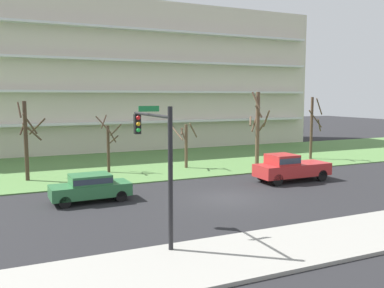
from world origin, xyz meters
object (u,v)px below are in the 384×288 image
tree_right (258,126)px  tree_far_right (312,127)px  tree_far_left (27,138)px  sedan_green_near_left (90,186)px  pickup_red_center_left (290,167)px  tree_left (109,144)px  tree_center (186,143)px  traffic_signal_mast (156,149)px

tree_right → tree_far_right: bearing=4.3°
tree_far_right → tree_far_left: bearing=179.8°
sedan_green_near_left → tree_far_right: bearing=-163.7°
pickup_red_center_left → tree_left: bearing=-37.6°
pickup_red_center_left → tree_center: bearing=-59.1°
tree_far_right → traffic_signal_mast: (-20.63, -14.85, 0.66)m
tree_far_right → sedan_green_near_left: bearing=-161.5°
traffic_signal_mast → tree_far_right: bearing=35.7°
tree_left → pickup_red_center_left: (10.82, -8.28, -1.30)m
tree_right → sedan_green_near_left: tree_right is taller
tree_far_left → traffic_signal_mast: (4.27, -14.95, 0.73)m
tree_right → pickup_red_center_left: bearing=-104.7°
tree_far_left → traffic_signal_mast: 15.57m
tree_right → tree_left: bearing=173.7°
pickup_red_center_left → tree_far_right: bearing=-138.3°
tree_far_left → traffic_signal_mast: tree_far_left is taller
tree_far_left → tree_center: bearing=1.0°
tree_far_left → pickup_red_center_left: tree_far_left is taller
tree_center → tree_right: (6.44, -0.78, 1.28)m
tree_left → tree_far_right: 19.05m
tree_far_left → pickup_red_center_left: size_ratio=1.04×
tree_center → traffic_signal_mast: size_ratio=0.69×
tree_far_right → pickup_red_center_left: tree_far_right is taller
tree_left → pickup_red_center_left: bearing=-37.4°
tree_far_right → pickup_red_center_left: bearing=-138.0°
tree_right → traffic_signal_mast: (-14.26, -14.38, 0.41)m
tree_right → sedan_green_near_left: bearing=-156.2°
tree_far_left → tree_left: tree_far_left is taller
tree_center → sedan_green_near_left: size_ratio=0.86×
tree_left → tree_right: tree_right is taller
tree_left → tree_far_right: (19.01, -0.91, 0.82)m
tree_far_right → tree_center: bearing=178.6°
tree_far_left → tree_center: tree_far_left is taller
tree_left → traffic_signal_mast: (-1.62, -15.77, 1.49)m
tree_right → tree_center: bearing=173.1°
tree_far_left → tree_right: 18.54m
sedan_green_near_left → traffic_signal_mast: 8.16m
tree_far_right → sedan_green_near_left: tree_far_right is taller
tree_far_left → tree_left: size_ratio=1.24×
tree_far_left → tree_left: bearing=7.9°
tree_far_left → sedan_green_near_left: 8.31m
tree_far_right → sedan_green_near_left: size_ratio=1.32×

